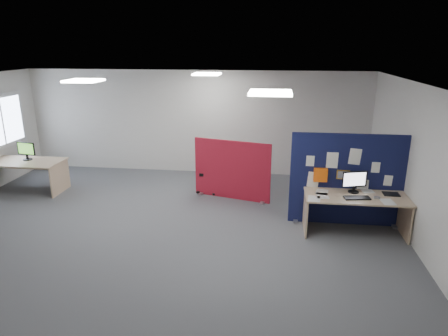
# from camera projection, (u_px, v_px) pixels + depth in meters

# --- Properties ---
(floor) EXTENTS (9.00, 9.00, 0.00)m
(floor) POSITION_uv_depth(u_px,v_px,m) (161.00, 227.00, 7.60)
(floor) COLOR #54575C
(floor) RESTS_ON ground
(ceiling) EXTENTS (9.00, 7.00, 0.02)m
(ceiling) POSITION_uv_depth(u_px,v_px,m) (153.00, 82.00, 6.79)
(ceiling) COLOR white
(ceiling) RESTS_ON wall_back
(wall_back) EXTENTS (9.00, 0.02, 2.70)m
(wall_back) POSITION_uv_depth(u_px,v_px,m) (195.00, 122.00, 10.51)
(wall_back) COLOR silver
(wall_back) RESTS_ON floor
(wall_front) EXTENTS (9.00, 0.02, 2.70)m
(wall_front) POSITION_uv_depth(u_px,v_px,m) (55.00, 256.00, 3.88)
(wall_front) COLOR silver
(wall_front) RESTS_ON floor
(wall_right) EXTENTS (0.02, 7.00, 2.70)m
(wall_right) POSITION_uv_depth(u_px,v_px,m) (419.00, 168.00, 6.65)
(wall_right) COLOR silver
(wall_right) RESTS_ON floor
(window) EXTENTS (0.06, 1.70, 1.30)m
(window) POSITION_uv_depth(u_px,v_px,m) (1.00, 121.00, 9.57)
(window) COLOR white
(window) RESTS_ON wall_left
(ceiling_lights) EXTENTS (4.10, 4.10, 0.04)m
(ceiling_lights) POSITION_uv_depth(u_px,v_px,m) (182.00, 81.00, 7.39)
(ceiling_lights) COLOR white
(ceiling_lights) RESTS_ON ceiling
(navy_divider) EXTENTS (2.15, 0.30, 1.77)m
(navy_divider) POSITION_uv_depth(u_px,v_px,m) (347.00, 180.00, 7.48)
(navy_divider) COLOR #0E1633
(navy_divider) RESTS_ON floor
(main_desk) EXTENTS (1.81, 0.81, 0.73)m
(main_desk) POSITION_uv_depth(u_px,v_px,m) (355.00, 204.00, 7.23)
(main_desk) COLOR tan
(main_desk) RESTS_ON floor
(monitor_main) EXTENTS (0.45, 0.19, 0.40)m
(monitor_main) POSITION_uv_depth(u_px,v_px,m) (355.00, 181.00, 7.23)
(monitor_main) COLOR black
(monitor_main) RESTS_ON main_desk
(keyboard) EXTENTS (0.47, 0.25, 0.02)m
(keyboard) POSITION_uv_depth(u_px,v_px,m) (357.00, 198.00, 7.01)
(keyboard) COLOR black
(keyboard) RESTS_ON main_desk
(mouse) EXTENTS (0.10, 0.06, 0.03)m
(mouse) POSITION_uv_depth(u_px,v_px,m) (377.00, 198.00, 7.01)
(mouse) COLOR #A2A3A8
(mouse) RESTS_ON main_desk
(paper_tray) EXTENTS (0.28, 0.22, 0.01)m
(paper_tray) POSITION_uv_depth(u_px,v_px,m) (391.00, 194.00, 7.19)
(paper_tray) COLOR black
(paper_tray) RESTS_ON main_desk
(red_divider) EXTENTS (1.72, 0.51, 1.33)m
(red_divider) POSITION_uv_depth(u_px,v_px,m) (232.00, 170.00, 8.82)
(red_divider) COLOR #AC1628
(red_divider) RESTS_ON floor
(second_desk) EXTENTS (1.77, 0.89, 0.73)m
(second_desk) POSITION_uv_depth(u_px,v_px,m) (25.00, 167.00, 9.34)
(second_desk) COLOR tan
(second_desk) RESTS_ON floor
(monitor_second) EXTENTS (0.46, 0.21, 0.42)m
(monitor_second) POSITION_uv_depth(u_px,v_px,m) (26.00, 150.00, 9.28)
(monitor_second) COLOR black
(monitor_second) RESTS_ON second_desk
(office_chair) EXTENTS (0.69, 0.70, 1.05)m
(office_chair) POSITION_uv_depth(u_px,v_px,m) (214.00, 167.00, 9.27)
(office_chair) COLOR black
(office_chair) RESTS_ON floor
(desk_papers) EXTENTS (1.48, 0.88, 0.00)m
(desk_papers) POSITION_uv_depth(u_px,v_px,m) (342.00, 196.00, 7.14)
(desk_papers) COLOR white
(desk_papers) RESTS_ON main_desk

